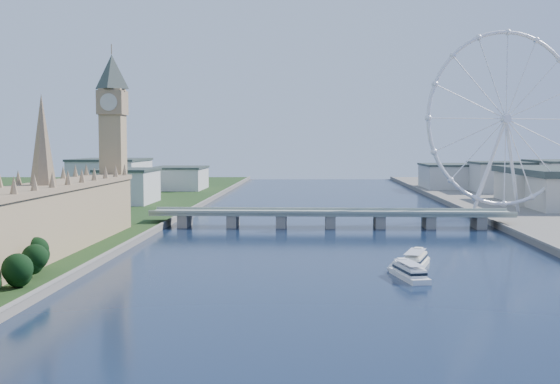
{
  "coord_description": "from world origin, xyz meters",
  "views": [
    {
      "loc": [
        -10.97,
        -128.96,
        51.55
      ],
      "look_at": [
        -26.71,
        210.0,
        27.82
      ],
      "focal_mm": 45.0,
      "sensor_mm": 36.0,
      "label": 1
    }
  ],
  "objects": [
    {
      "name": "parliament_range",
      "position": [
        -128.0,
        170.0,
        18.48
      ],
      "size": [
        24.0,
        200.0,
        70.0
      ],
      "color": "tan",
      "rests_on": "ground"
    },
    {
      "name": "london_eye",
      "position": [
        119.98,
        355.08,
        67.52
      ],
      "size": [
        113.6,
        39.12,
        124.3
      ],
      "color": "silver",
      "rests_on": "ground"
    },
    {
      "name": "tour_boat_near",
      "position": [
        25.97,
        136.84,
        0.0
      ],
      "size": [
        13.92,
        31.03,
        6.65
      ],
      "primitive_type": null,
      "rotation": [
        0.0,
        0.0,
        0.21
      ],
      "color": "white",
      "rests_on": "ground"
    },
    {
      "name": "tour_boat_far",
      "position": [
        31.63,
        160.7,
        0.0
      ],
      "size": [
        17.54,
        33.81,
        7.27
      ],
      "primitive_type": null,
      "rotation": [
        0.0,
        0.0,
        -0.29
      ],
      "color": "white",
      "rests_on": "ground"
    },
    {
      "name": "county_hall",
      "position": [
        175.0,
        430.0,
        0.0
      ],
      "size": [
        54.0,
        144.0,
        35.0
      ],
      "primitive_type": null,
      "color": "beige",
      "rests_on": "ground"
    },
    {
      "name": "westminster_bridge",
      "position": [
        0.0,
        300.0,
        6.63
      ],
      "size": [
        220.0,
        22.0,
        9.5
      ],
      "color": "gray",
      "rests_on": "ground"
    },
    {
      "name": "city_skyline",
      "position": [
        39.22,
        560.08,
        16.96
      ],
      "size": [
        505.0,
        280.0,
        32.0
      ],
      "color": "beige",
      "rests_on": "ground"
    },
    {
      "name": "big_ben",
      "position": [
        -128.0,
        278.0,
        66.57
      ],
      "size": [
        20.02,
        20.02,
        110.0
      ],
      "color": "tan",
      "rests_on": "ground"
    }
  ]
}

